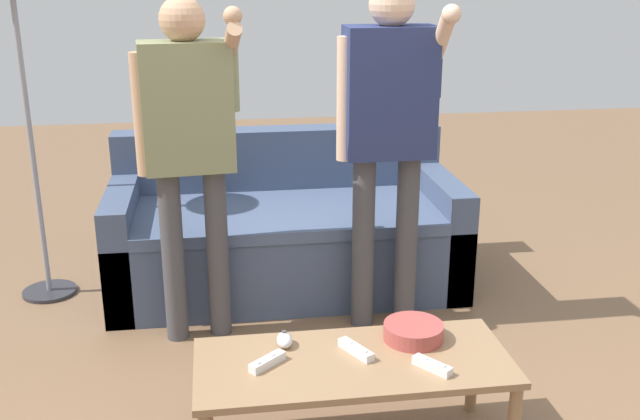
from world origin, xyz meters
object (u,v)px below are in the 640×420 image
(game_remote_nunchuk, at_px, (284,340))
(game_remote_wand_near, at_px, (432,366))
(player_right, at_px, (389,119))
(snack_bowl, at_px, (413,332))
(game_remote_wand_spare, at_px, (356,350))
(couch, at_px, (285,233))
(game_remote_wand_far, at_px, (267,362))
(player_left, at_px, (189,133))
(coffee_table, at_px, (353,371))

(game_remote_nunchuk, relative_size, game_remote_wand_near, 0.64)
(player_right, bearing_deg, game_remote_nunchuk, -123.54)
(snack_bowl, bearing_deg, game_remote_wand_near, -88.33)
(game_remote_wand_near, xyz_separation_m, game_remote_wand_spare, (-0.23, 0.14, -0.00))
(couch, bearing_deg, game_remote_wand_near, -78.70)
(player_right, height_order, game_remote_wand_far, player_right)
(player_right, xyz_separation_m, game_remote_wand_near, (-0.09, -1.09, -0.62))
(snack_bowl, distance_m, player_left, 1.31)
(game_remote_nunchuk, xyz_separation_m, player_left, (-0.32, 0.86, 0.58))
(coffee_table, relative_size, player_left, 0.70)
(player_right, distance_m, game_remote_wand_near, 1.26)
(couch, xyz_separation_m, game_remote_nunchuk, (-0.14, -1.43, 0.12))
(couch, height_order, game_remote_wand_near, couch)
(game_remote_wand_spare, bearing_deg, game_remote_wand_far, -173.37)
(coffee_table, bearing_deg, couch, 93.00)
(player_left, height_order, game_remote_wand_far, player_left)
(player_right, distance_m, game_remote_wand_spare, 1.18)
(game_remote_nunchuk, distance_m, player_right, 1.19)
(game_remote_wand_far, bearing_deg, game_remote_nunchuk, 60.87)
(snack_bowl, distance_m, game_remote_wand_near, 0.22)
(snack_bowl, distance_m, player_right, 1.06)
(game_remote_wand_far, bearing_deg, player_right, 57.01)
(player_right, xyz_separation_m, game_remote_wand_far, (-0.64, -0.98, -0.62))
(couch, bearing_deg, snack_bowl, -77.28)
(player_right, distance_m, game_remote_wand_far, 1.33)
(game_remote_wand_far, distance_m, game_remote_wand_spare, 0.32)
(couch, bearing_deg, game_remote_wand_far, -97.91)
(game_remote_nunchuk, height_order, game_remote_wand_far, game_remote_nunchuk)
(game_remote_wand_far, bearing_deg, game_remote_wand_near, -10.98)
(couch, relative_size, game_remote_wand_near, 13.36)
(coffee_table, bearing_deg, game_remote_nunchuk, 149.99)
(coffee_table, bearing_deg, game_remote_wand_far, 179.67)
(coffee_table, xyz_separation_m, player_right, (0.34, 0.98, 0.68))
(snack_bowl, relative_size, game_remote_wand_near, 1.59)
(player_left, bearing_deg, game_remote_wand_far, -75.62)
(game_remote_wand_near, bearing_deg, coffee_table, 157.32)
(couch, distance_m, coffee_table, 1.56)
(player_left, height_order, game_remote_wand_spare, player_left)
(coffee_table, distance_m, player_left, 1.30)
(couch, relative_size, player_left, 1.18)
(game_remote_wand_far, height_order, game_remote_wand_spare, same)
(game_remote_nunchuk, bearing_deg, game_remote_wand_spare, -20.81)
(game_remote_wand_far, relative_size, game_remote_wand_spare, 0.85)
(couch, height_order, coffee_table, couch)
(player_left, bearing_deg, game_remote_nunchuk, -69.25)
(game_remote_nunchuk, bearing_deg, player_right, 56.46)
(couch, relative_size, game_remote_wand_spare, 11.55)
(game_remote_wand_near, bearing_deg, player_left, 126.28)
(game_remote_nunchuk, bearing_deg, coffee_table, -30.01)
(player_left, distance_m, game_remote_wand_near, 1.47)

